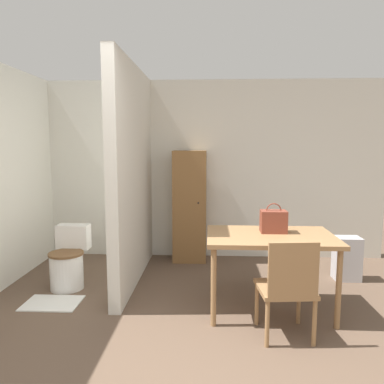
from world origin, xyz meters
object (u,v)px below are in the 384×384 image
Objects in this scene: wooden_cabinet at (190,206)px; wooden_chair at (288,286)px; toilet at (69,261)px; dining_table at (270,243)px; handbag at (273,221)px; space_heater at (347,258)px.

wooden_chair is at bearing -66.61° from wooden_cabinet.
toilet is 0.44× the size of wooden_cabinet.
wooden_chair reaches higher than dining_table.
dining_table is 1.40× the size of wooden_chair.
handbag reaches higher than toilet.
wooden_cabinet reaches higher than handbag.
wooden_chair is at bearing -124.76° from space_heater.
dining_table is at bearing -111.96° from handbag.
handbag is (2.22, -0.42, 0.57)m from toilet.
dining_table is 1.45m from space_heater.
handbag is at bearing -10.64° from toilet.
space_heater is at bearing 49.87° from wooden_chair.
dining_table is 0.22m from handbag.
wooden_cabinet reaches higher than wooden_chair.
toilet is at bearing 169.36° from handbag.
handbag is at bearing 68.04° from dining_table.
wooden_chair is 0.76m from handbag.
dining_table is 1.80m from wooden_cabinet.
dining_table is 0.79× the size of wooden_cabinet.
toilet is at bearing 149.29° from wooden_chair.
wooden_chair is at bearing -88.29° from handbag.
handbag is (-0.02, 0.64, 0.40)m from wooden_chair.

